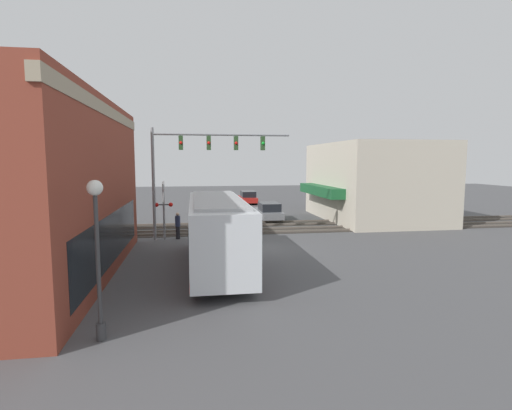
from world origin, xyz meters
TOP-DOWN VIEW (x-y plane):
  - ground_plane at (0.00, 0.00)m, footprint 120.00×120.00m
  - shop_building at (10.66, -11.69)m, footprint 12.73×9.64m
  - city_bus at (-3.53, 2.80)m, footprint 10.58×2.59m
  - traffic_signal_gantry at (3.80, 3.50)m, footprint 0.42×8.97m
  - crossing_signal at (3.91, 5.81)m, footprint 1.41×1.18m
  - streetlamp at (-10.90, 6.57)m, footprint 0.44×0.44m
  - rail_track_near at (6.00, 0.00)m, footprint 2.60×60.00m
  - rail_track_far at (9.20, 0.00)m, footprint 2.60×60.00m
  - parked_car_grey at (11.56, -2.60)m, footprint 4.64×1.82m
  - parked_car_white at (17.67, 2.80)m, footprint 4.30×1.82m
  - parked_car_red at (25.18, -2.60)m, footprint 4.70×1.82m
  - pedestrian_at_crossing at (4.03, 4.95)m, footprint 0.34×0.34m

SIDE VIEW (x-z plane):
  - ground_plane at x=0.00m, z-range 0.00..0.00m
  - rail_track_near at x=6.00m, z-range -0.05..0.10m
  - rail_track_far at x=9.20m, z-range -0.05..0.10m
  - parked_car_white at x=17.67m, z-range -0.05..1.33m
  - parked_car_grey at x=11.56m, z-range -0.06..1.46m
  - parked_car_red at x=25.18m, z-range -0.06..1.47m
  - pedestrian_at_crossing at x=4.03m, z-range 0.02..1.77m
  - city_bus at x=-3.53m, z-range 0.17..3.55m
  - crossing_signal at x=3.91m, z-range 0.39..4.20m
  - streetlamp at x=-10.90m, z-range 0.45..5.05m
  - shop_building at x=10.66m, z-range -0.01..6.64m
  - traffic_signal_gantry at x=3.80m, z-range 1.89..9.12m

